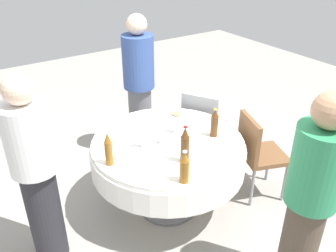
{
  "coord_description": "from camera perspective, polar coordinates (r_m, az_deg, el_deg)",
  "views": [
    {
      "loc": [
        2.25,
        -1.5,
        2.38
      ],
      "look_at": [
        0.0,
        0.0,
        0.89
      ],
      "focal_mm": 38.52,
      "sensor_mm": 36.0,
      "label": 1
    }
  ],
  "objects": [
    {
      "name": "person_left",
      "position": [
        3.99,
        -4.58,
        6.34
      ],
      "size": [
        0.34,
        0.34,
        1.64
      ],
      "rotation": [
        0.0,
        0.0,
        1.3
      ],
      "color": "slate",
      "rests_on": "ground_plane"
    },
    {
      "name": "wine_glass_east",
      "position": [
        3.08,
        -1.15,
        -1.14
      ],
      "size": [
        0.07,
        0.07,
        0.14
      ],
      "color": "white",
      "rests_on": "dining_table"
    },
    {
      "name": "bottle_amber_rear",
      "position": [
        2.62,
        2.62,
        -6.61
      ],
      "size": [
        0.07,
        0.07,
        0.27
      ],
      "color": "#8C5619",
      "rests_on": "dining_table"
    },
    {
      "name": "bottle_brown_south",
      "position": [
        2.82,
        2.69,
        -3.11
      ],
      "size": [
        0.07,
        0.07,
        0.32
      ],
      "color": "#593314",
      "rests_on": "dining_table"
    },
    {
      "name": "chair_front",
      "position": [
        3.55,
        13.89,
        -3.73
      ],
      "size": [
        0.52,
        0.52,
        0.87
      ],
      "rotation": [
        0.0,
        0.0,
        -0.36
      ],
      "color": "brown",
      "rests_on": "ground_plane"
    },
    {
      "name": "wine_glass_front",
      "position": [
        3.03,
        -4.21,
        -1.52
      ],
      "size": [
        0.07,
        0.07,
        0.16
      ],
      "color": "white",
      "rests_on": "dining_table"
    },
    {
      "name": "plate_mid",
      "position": [
        3.01,
        5.8,
        -4.15
      ],
      "size": [
        0.24,
        0.24,
        0.02
      ],
      "color": "white",
      "rests_on": "dining_table"
    },
    {
      "name": "folded_napkin",
      "position": [
        3.36,
        3.44,
        -0.26
      ],
      "size": [
        0.16,
        0.16,
        0.02
      ],
      "primitive_type": "cube",
      "rotation": [
        0.0,
        0.0,
        0.06
      ],
      "color": "white",
      "rests_on": "dining_table"
    },
    {
      "name": "bottle_amber_east",
      "position": [
        2.83,
        -9.4,
        -3.64
      ],
      "size": [
        0.06,
        0.06,
        0.3
      ],
      "color": "#8C5619",
      "rests_on": "dining_table"
    },
    {
      "name": "fork_east",
      "position": [
        2.95,
        -2.68,
        -5.0
      ],
      "size": [
        0.15,
        0.12,
        0.0
      ],
      "primitive_type": "cube",
      "rotation": [
        0.0,
        0.0,
        5.61
      ],
      "color": "silver",
      "rests_on": "dining_table"
    },
    {
      "name": "plate_near",
      "position": [
        3.58,
        1.31,
        1.77
      ],
      "size": [
        0.24,
        0.24,
        0.04
      ],
      "color": "white",
      "rests_on": "dining_table"
    },
    {
      "name": "person_rear",
      "position": [
        2.57,
        21.58,
        -10.59
      ],
      "size": [
        0.34,
        0.34,
        1.59
      ],
      "rotation": [
        0.0,
        0.0,
        -1.34
      ],
      "color": "#4C3F33",
      "rests_on": "ground_plane"
    },
    {
      "name": "dining_table",
      "position": [
        3.24,
        -0.0,
        -4.67
      ],
      "size": [
        1.38,
        1.38,
        0.74
      ],
      "color": "white",
      "rests_on": "ground_plane"
    },
    {
      "name": "wine_glass_far",
      "position": [
        3.25,
        1.06,
        0.51
      ],
      "size": [
        0.07,
        0.07,
        0.14
      ],
      "color": "white",
      "rests_on": "dining_table"
    },
    {
      "name": "fork_south",
      "position": [
        3.33,
        -8.59,
        -0.99
      ],
      "size": [
        0.16,
        0.11,
        0.0
      ],
      "primitive_type": "cube",
      "rotation": [
        0.0,
        0.0,
        3.72
      ],
      "color": "silver",
      "rests_on": "dining_table"
    },
    {
      "name": "spoon_rear",
      "position": [
        3.16,
        1.79,
        -2.36
      ],
      "size": [
        0.1,
        0.17,
        0.0
      ],
      "primitive_type": "cube",
      "rotation": [
        0.0,
        0.0,
        4.23
      ],
      "color": "silver",
      "rests_on": "dining_table"
    },
    {
      "name": "ground_plane",
      "position": [
        3.6,
        -0.0,
        -12.53
      ],
      "size": [
        10.0,
        10.0,
        0.0
      ],
      "primitive_type": "plane",
      "color": "gray"
    },
    {
      "name": "bottle_brown_left",
      "position": [
        3.21,
        7.36,
        0.39
      ],
      "size": [
        0.07,
        0.07,
        0.27
      ],
      "color": "#593314",
      "rests_on": "dining_table"
    },
    {
      "name": "chair_outer",
      "position": [
        3.96,
        5.41,
        0.68
      ],
      "size": [
        0.55,
        0.55,
        0.87
      ],
      "rotation": [
        0.0,
        0.0,
        0.53
      ],
      "color": "#99999E",
      "rests_on": "ground_plane"
    },
    {
      "name": "person_south",
      "position": [
        2.8,
        -20.17,
        -6.8
      ],
      "size": [
        0.34,
        0.34,
        1.59
      ],
      "rotation": [
        0.0,
        0.0,
        3.09
      ],
      "color": "#26262B",
      "rests_on": "ground_plane"
    }
  ]
}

